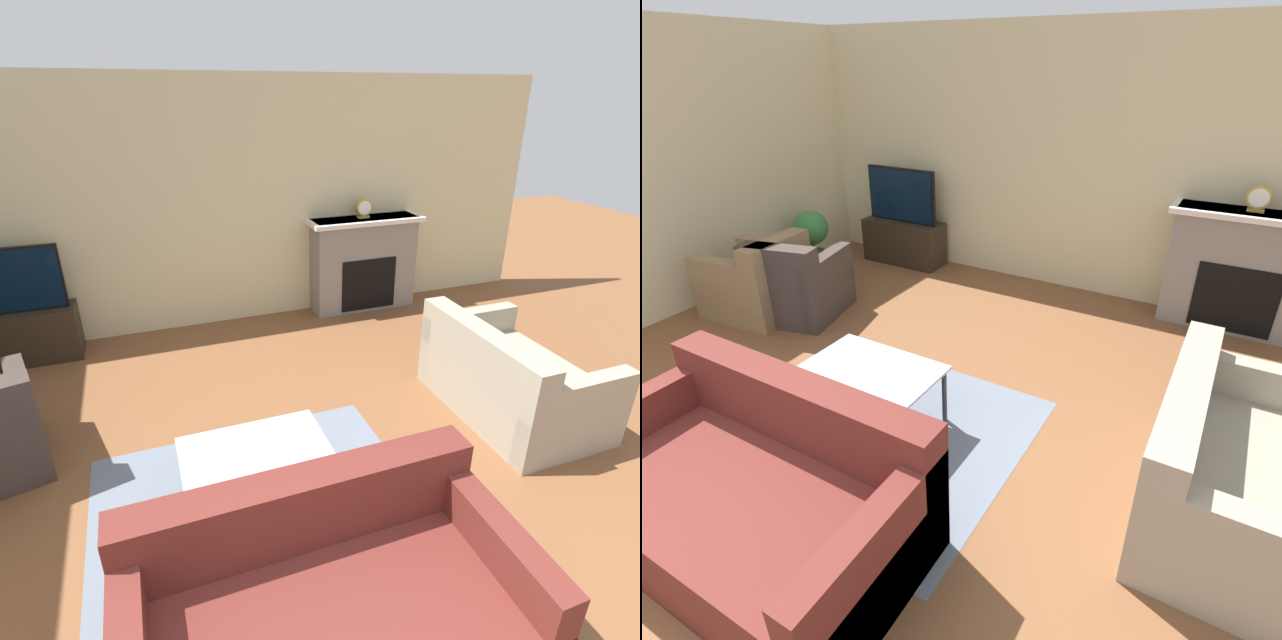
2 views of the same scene
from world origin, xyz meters
TOP-DOWN VIEW (x-y plane):
  - wall_back at (0.00, 5.02)m, footprint 8.75×0.06m
  - wall_left at (-2.91, 2.49)m, footprint 0.06×7.99m
  - area_rug at (-0.00, 1.90)m, footprint 2.12×1.80m
  - fireplace at (2.07, 4.81)m, footprint 1.41×0.41m
  - tv_stand at (-1.72, 4.71)m, footprint 1.03×0.39m
  - tv at (-1.72, 4.71)m, footprint 0.94×0.06m
  - couch_sectional at (0.08, 0.90)m, footprint 1.82×0.99m
  - couch_loveseat at (2.25, 2.29)m, footprint 0.95×1.45m
  - armchair_by_window at (-2.14, 2.78)m, footprint 0.95×0.88m
  - armchair_accent at (-1.73, 2.95)m, footprint 0.92×0.98m
  - coffee_table at (-0.00, 1.95)m, footprint 0.92×0.60m
  - potted_plant at (-2.48, 3.90)m, footprint 0.40×0.40m
  - mantel_clock at (2.04, 4.81)m, footprint 0.20×0.07m

SIDE VIEW (x-z plane):
  - area_rug at x=0.00m, z-range 0.00..0.00m
  - tv_stand at x=-1.72m, z-range 0.00..0.54m
  - couch_sectional at x=0.08m, z-range -0.12..0.70m
  - couch_loveseat at x=2.25m, z-range -0.12..0.70m
  - armchair_by_window at x=-2.14m, z-range -0.11..0.71m
  - armchair_accent at x=-1.73m, z-range -0.11..0.71m
  - coffee_table at x=0.00m, z-range 0.18..0.64m
  - potted_plant at x=-2.48m, z-range 0.09..0.84m
  - fireplace at x=2.07m, z-range 0.03..1.17m
  - tv at x=-1.72m, z-range 0.54..1.19m
  - mantel_clock at x=2.04m, z-range 1.15..1.37m
  - wall_back at x=0.00m, z-range 0.00..2.70m
  - wall_left at x=-2.91m, z-range 0.00..2.70m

